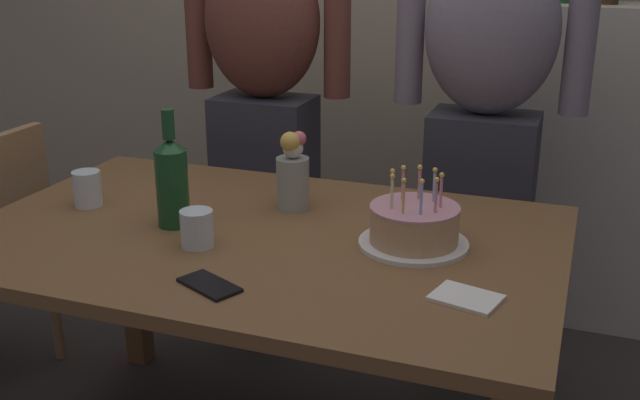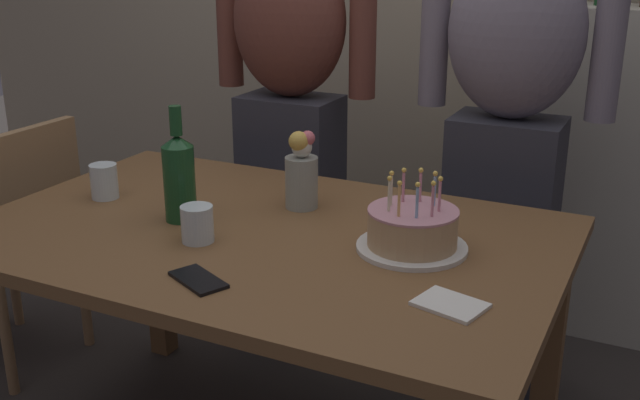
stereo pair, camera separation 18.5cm
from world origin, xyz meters
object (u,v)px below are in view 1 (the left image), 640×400
napkin_stack (466,298)px  person_man_bearded (264,110)px  flower_vase (293,173)px  water_glass_near (87,189)px  birthday_cake (414,227)px  cell_phone (209,285)px  water_glass_far (197,229)px  wine_bottle (172,180)px  person_woman_cardigan (484,128)px

napkin_stack → person_man_bearded: size_ratio=0.08×
flower_vase → water_glass_near: bearing=-161.9°
person_man_bearded → water_glass_near: bearing=74.3°
birthday_cake → cell_phone: (-0.36, -0.37, -0.05)m
person_man_bearded → birthday_cake: bearing=135.0°
cell_phone → flower_vase: bearing=117.3°
birthday_cake → water_glass_far: birthday_cake is taller
wine_bottle → person_man_bearded: size_ratio=0.18×
wine_bottle → flower_vase: 0.33m
napkin_stack → wine_bottle: bearing=168.0°
flower_vase → person_man_bearded: person_man_bearded is taller
person_woman_cardigan → flower_vase: bearing=52.4°
water_glass_far → person_woman_cardigan: 1.05m
flower_vase → person_man_bearded: 0.65m
wine_bottle → flower_vase: size_ratio=1.40×
water_glass_near → person_woman_cardigan: size_ratio=0.06×
person_man_bearded → person_woman_cardigan: 0.77m
wine_bottle → birthday_cake: bearing=7.1°
water_glass_far → wine_bottle: bearing=140.1°
water_glass_near → person_man_bearded: size_ratio=0.06×
water_glass_far → napkin_stack: (0.66, -0.06, -0.04)m
wine_bottle → cell_phone: (0.26, -0.30, -0.12)m
birthday_cake → person_woman_cardigan: (0.06, 0.71, 0.08)m
water_glass_near → person_woman_cardigan: (0.97, 0.74, 0.08)m
napkin_stack → flower_vase: (-0.55, 0.39, 0.10)m
water_glass_far → flower_vase: flower_vase is taller
water_glass_near → cell_phone: 0.66m
cell_phone → water_glass_near: bearing=173.7°
birthday_cake → napkin_stack: size_ratio=1.97×
birthday_cake → napkin_stack: 0.30m
wine_bottle → person_man_bearded: bearing=96.9°
water_glass_near → water_glass_far: bearing=-19.8°
wine_bottle → flower_vase: (0.24, 0.23, -0.02)m
flower_vase → person_woman_cardigan: 0.71m
person_man_bearded → wine_bottle: bearing=96.9°
water_glass_near → napkin_stack: bearing=-11.2°
wine_bottle → flower_vase: bearing=43.4°
water_glass_far → birthday_cake: bearing=20.3°
cell_phone → person_man_bearded: size_ratio=0.09×
wine_bottle → person_man_bearded: person_man_bearded is taller
water_glass_far → person_woman_cardigan: bearing=58.5°
person_man_bearded → cell_phone: bearing=108.1°
birthday_cake → napkin_stack: birthday_cake is taller
wine_bottle → water_glass_far: bearing=-39.9°
water_glass_far → person_man_bearded: (-0.22, 0.89, 0.09)m
water_glass_far → cell_phone: (0.13, -0.19, -0.04)m
cell_phone → flower_vase: flower_vase is taller
wine_bottle → cell_phone: size_ratio=2.13×
water_glass_far → cell_phone: size_ratio=0.63×
birthday_cake → person_woman_cardigan: 0.72m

